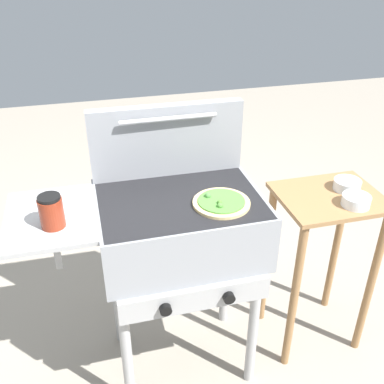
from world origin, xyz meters
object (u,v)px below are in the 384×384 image
pizza_veggie (221,202)px  sauce_jar (51,212)px  grill (177,230)px  topping_bowl_near (356,201)px  topping_bowl_far (347,185)px  prep_table (322,241)px

pizza_veggie → sauce_jar: bearing=178.9°
grill → topping_bowl_near: 0.74m
grill → sauce_jar: sauce_jar is taller
sauce_jar → topping_bowl_far: size_ratio=1.03×
prep_table → topping_bowl_far: 0.28m
grill → sauce_jar: bearing=-171.4°
pizza_veggie → prep_table: size_ratio=0.27×
grill → topping_bowl_near: size_ratio=8.28×
sauce_jar → prep_table: 1.19m
grill → topping_bowl_far: (0.77, 0.03, 0.08)m
grill → sauce_jar: 0.50m
sauce_jar → topping_bowl_far: bearing=4.7°
topping_bowl_near → topping_bowl_far: bearing=73.9°
prep_table → grill: bearing=-179.6°
pizza_veggie → prep_table: bearing=9.2°
pizza_veggie → sauce_jar: (-0.61, 0.01, 0.05)m
prep_table → topping_bowl_near: 0.28m
pizza_veggie → topping_bowl_far: (0.61, 0.11, -0.07)m
sauce_jar → topping_bowl_far: (1.22, 0.10, -0.12)m
pizza_veggie → topping_bowl_near: size_ratio=1.87×
sauce_jar → topping_bowl_far: 1.23m
grill → pizza_veggie: pizza_veggie is taller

